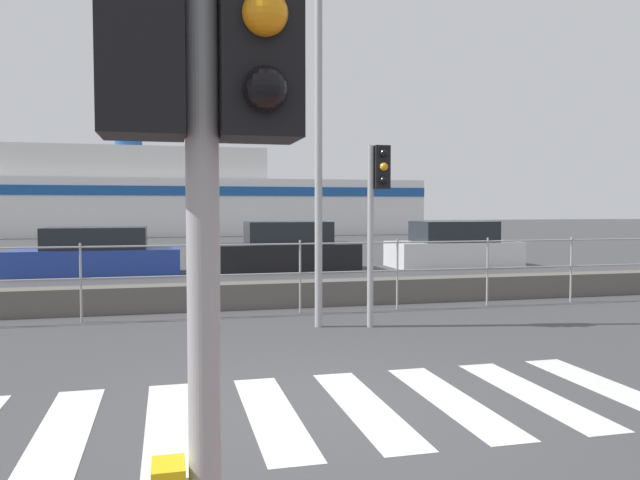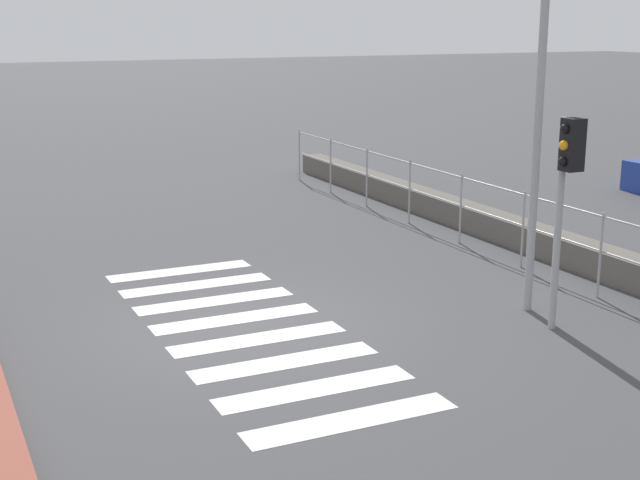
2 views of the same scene
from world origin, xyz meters
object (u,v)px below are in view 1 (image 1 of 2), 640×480
object	(u,v)px
streetlamp	(321,56)
ferry_boat	(176,199)
parked_car_blue	(96,255)
traffic_light_far	(377,194)
traffic_light_near	(201,116)
parked_car_black	(288,250)
parked_car_white	(453,247)

from	to	relation	value
streetlamp	ferry_boat	xyz separation A→B (m)	(-1.73, 35.18, -1.74)
parked_car_blue	ferry_boat	bearing A→B (deg)	84.43
traffic_light_far	parked_car_blue	bearing A→B (deg)	119.77
ferry_boat	parked_car_blue	distance (m)	26.36
traffic_light_near	streetlamp	distance (m)	8.12
traffic_light_far	streetlamp	size ratio (longest dim) A/B	0.41
streetlamp	parked_car_black	size ratio (longest dim) A/B	1.68
streetlamp	parked_car_black	distance (m)	9.78
ferry_boat	parked_car_white	world-z (taller)	ferry_boat
traffic_light_near	parked_car_blue	distance (m)	16.75
traffic_light_near	parked_car_black	size ratio (longest dim) A/B	0.67
traffic_light_far	streetlamp	world-z (taller)	streetlamp
parked_car_white	ferry_boat	bearing A→B (deg)	107.72
traffic_light_far	streetlamp	bearing A→B (deg)	176.53
traffic_light_near	streetlamp	size ratio (longest dim) A/B	0.40
traffic_light_far	parked_car_black	world-z (taller)	traffic_light_far
streetlamp	parked_car_blue	size ratio (longest dim) A/B	1.53
traffic_light_near	traffic_light_far	world-z (taller)	traffic_light_far
parked_car_blue	parked_car_white	distance (m)	10.91
traffic_light_near	parked_car_black	world-z (taller)	traffic_light_near
traffic_light_far	streetlamp	distance (m)	2.30
parked_car_blue	parked_car_black	distance (m)	5.48
streetlamp	parked_car_white	xyz separation A→B (m)	(6.63, 9.01, -3.62)
streetlamp	parked_car_blue	world-z (taller)	streetlamp
traffic_light_far	streetlamp	xyz separation A→B (m)	(-0.90, 0.05, 2.12)
streetlamp	parked_car_blue	bearing A→B (deg)	115.43
traffic_light_near	streetlamp	xyz separation A→B (m)	(2.23, 7.53, 2.05)
parked_car_blue	parked_car_white	xyz separation A→B (m)	(10.91, -0.00, 0.05)
streetlamp	parked_car_white	world-z (taller)	streetlamp
streetlamp	ferry_boat	world-z (taller)	ferry_boat
parked_car_blue	traffic_light_near	bearing A→B (deg)	-82.92
traffic_light_far	parked_car_black	distance (m)	9.19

